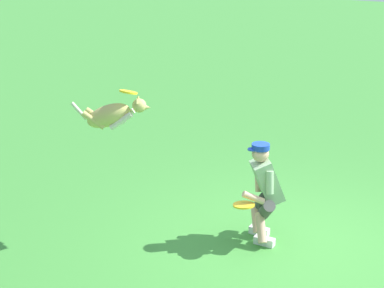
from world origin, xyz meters
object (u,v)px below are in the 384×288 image
at_px(dog, 113,115).
at_px(frisbee_held, 244,205).
at_px(frisbee_flying, 128,92).
at_px(person, 264,189).

distance_m(dog, frisbee_held, 1.92).
bearing_deg(frisbee_held, frisbee_flying, 13.86).
bearing_deg(dog, person, 2.02).
distance_m(person, frisbee_held, 0.40).
relative_size(person, frisbee_held, 4.90).
bearing_deg(frisbee_held, person, -104.36).
height_order(frisbee_flying, frisbee_held, frisbee_flying).
bearing_deg(person, frisbee_held, 38.35).
xyz_separation_m(person, frisbee_held, (0.10, 0.37, -0.09)).
bearing_deg(dog, frisbee_held, -8.27).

